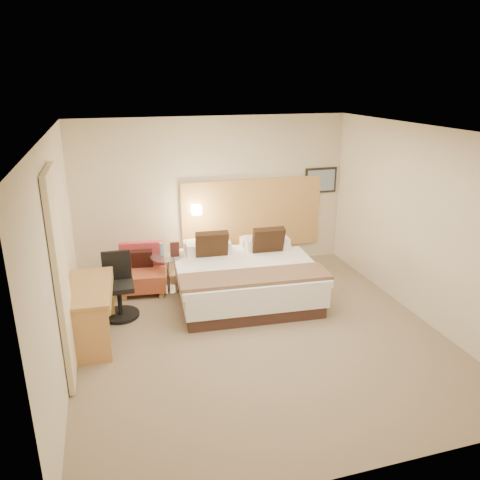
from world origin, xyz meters
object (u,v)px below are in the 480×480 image
object	(u,v)px
bed	(244,276)
lounge_chair	(143,273)
side_table	(168,271)
desk_chair	(119,291)
desk	(92,298)

from	to	relation	value
bed	lounge_chair	bearing A→B (deg)	157.14
lounge_chair	side_table	xyz separation A→B (m)	(0.40, -0.12, 0.03)
desk_chair	side_table	bearing A→B (deg)	39.34
side_table	desk_chair	xyz separation A→B (m)	(-0.80, -0.65, 0.05)
side_table	desk	distance (m)	1.72
bed	desk	distance (m)	2.40
desk	bed	bearing A→B (deg)	17.82
lounge_chair	desk	xyz separation A→B (m)	(-0.75, -1.37, 0.31)
side_table	lounge_chair	bearing A→B (deg)	163.28
bed	lounge_chair	distance (m)	1.65
side_table	desk	size ratio (longest dim) A/B	0.47
side_table	desk	world-z (taller)	desk
bed	side_table	size ratio (longest dim) A/B	3.75
lounge_chair	side_table	world-z (taller)	lounge_chair
bed	side_table	distance (m)	1.24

